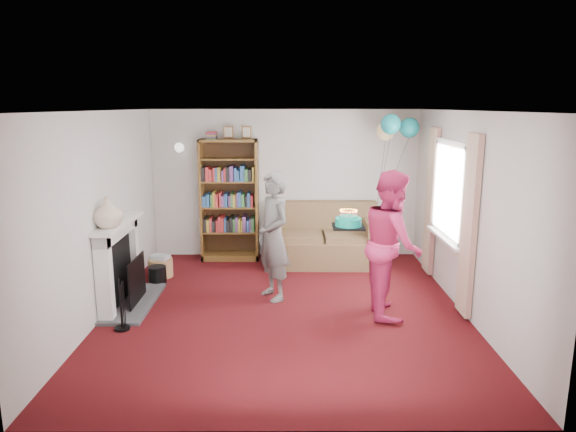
{
  "coord_description": "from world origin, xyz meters",
  "views": [
    {
      "loc": [
        0.02,
        -6.16,
        2.56
      ],
      "look_at": [
        0.04,
        0.6,
        1.1
      ],
      "focal_mm": 32.0,
      "sensor_mm": 36.0,
      "label": 1
    }
  ],
  "objects_px": {
    "person_magenta": "(392,243)",
    "sofa": "(323,241)",
    "bookcase": "(230,201)",
    "person_striped": "(273,236)",
    "birthday_cake": "(348,222)"
  },
  "relations": [
    {
      "from": "sofa",
      "to": "birthday_cake",
      "type": "relative_size",
      "value": 4.66
    },
    {
      "from": "bookcase",
      "to": "birthday_cake",
      "type": "height_order",
      "value": "bookcase"
    },
    {
      "from": "bookcase",
      "to": "person_striped",
      "type": "height_order",
      "value": "bookcase"
    },
    {
      "from": "sofa",
      "to": "person_striped",
      "type": "xyz_separation_m",
      "value": [
        -0.78,
        -1.65,
        0.5
      ]
    },
    {
      "from": "person_magenta",
      "to": "sofa",
      "type": "bearing_deg",
      "value": 19.19
    },
    {
      "from": "sofa",
      "to": "person_striped",
      "type": "relative_size",
      "value": 1.07
    },
    {
      "from": "sofa",
      "to": "person_magenta",
      "type": "relative_size",
      "value": 1.02
    },
    {
      "from": "person_striped",
      "to": "birthday_cake",
      "type": "bearing_deg",
      "value": 41.16
    },
    {
      "from": "bookcase",
      "to": "person_magenta",
      "type": "bearing_deg",
      "value": -46.89
    },
    {
      "from": "bookcase",
      "to": "person_striped",
      "type": "distance_m",
      "value": 2.03
    },
    {
      "from": "bookcase",
      "to": "sofa",
      "type": "height_order",
      "value": "bookcase"
    },
    {
      "from": "bookcase",
      "to": "sofa",
      "type": "xyz_separation_m",
      "value": [
        1.55,
        -0.23,
        -0.63
      ]
    },
    {
      "from": "person_striped",
      "to": "birthday_cake",
      "type": "distance_m",
      "value": 1.04
    },
    {
      "from": "person_magenta",
      "to": "birthday_cake",
      "type": "bearing_deg",
      "value": 71.35
    },
    {
      "from": "sofa",
      "to": "bookcase",
      "type": "bearing_deg",
      "value": 172.71
    }
  ]
}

